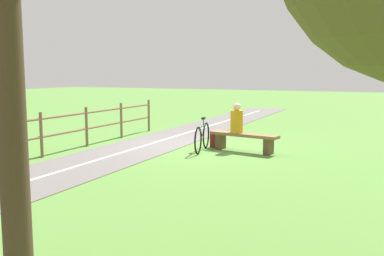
# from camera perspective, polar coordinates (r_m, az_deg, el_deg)

# --- Properties ---
(ground_plane) EXTENTS (80.00, 80.00, 0.00)m
(ground_plane) POSITION_cam_1_polar(r_m,az_deg,el_deg) (12.51, 0.68, -2.43)
(ground_plane) COLOR #548438
(paved_path) EXTENTS (3.69, 36.06, 0.02)m
(paved_path) POSITION_cam_1_polar(r_m,az_deg,el_deg) (9.92, -16.10, -5.27)
(paved_path) COLOR #66605E
(paved_path) RESTS_ON ground_plane
(path_centre_line) EXTENTS (1.43, 31.98, 0.00)m
(path_centre_line) POSITION_cam_1_polar(r_m,az_deg,el_deg) (9.92, -16.10, -5.21)
(path_centre_line) COLOR silver
(path_centre_line) RESTS_ON paved_path
(bench) EXTENTS (1.98, 0.67, 0.50)m
(bench) POSITION_cam_1_polar(r_m,az_deg,el_deg) (11.67, 6.90, -1.44)
(bench) COLOR brown
(bench) RESTS_ON ground_plane
(person_seated) EXTENTS (0.39, 0.39, 0.82)m
(person_seated) POSITION_cam_1_polar(r_m,az_deg,el_deg) (11.71, 5.96, 1.10)
(person_seated) COLOR orange
(person_seated) RESTS_ON bench
(bicycle) EXTENTS (0.40, 1.68, 0.91)m
(bicycle) POSITION_cam_1_polar(r_m,az_deg,el_deg) (11.68, 1.37, -1.22)
(bicycle) COLOR black
(bicycle) RESTS_ON ground_plane
(backpack) EXTENTS (0.39, 0.31, 0.47)m
(backpack) POSITION_cam_1_polar(r_m,az_deg,el_deg) (12.29, 3.37, -1.53)
(backpack) COLOR maroon
(backpack) RESTS_ON ground_plane
(fence_roadside) EXTENTS (0.52, 10.90, 1.15)m
(fence_roadside) POSITION_cam_1_polar(r_m,az_deg,el_deg) (11.41, -19.42, -0.35)
(fence_roadside) COLOR brown
(fence_roadside) RESTS_ON ground_plane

